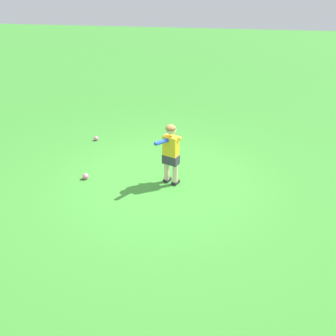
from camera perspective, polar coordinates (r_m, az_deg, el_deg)
The scene contains 4 objects.
ground_plane at distance 6.47m, azimuth -1.33°, elevation -1.97°, with size 40.00×40.00×0.00m, color #38842D.
child_batter at distance 6.10m, azimuth 0.42°, elevation 2.96°, with size 0.39×0.57×1.08m.
play_ball_midfield at distance 6.66m, azimuth -12.69°, elevation -1.27°, with size 0.10×0.10×0.10m, color pink.
play_ball_behind_batter at distance 8.17m, azimuth -11.09°, elevation 4.54°, with size 0.09×0.09×0.09m, color pink.
Camera 1 is at (-1.06, 5.50, 3.25)m, focal length 39.28 mm.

